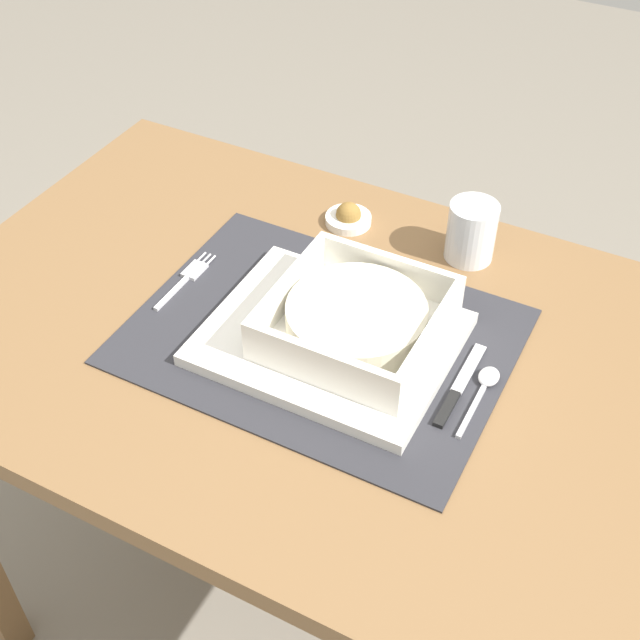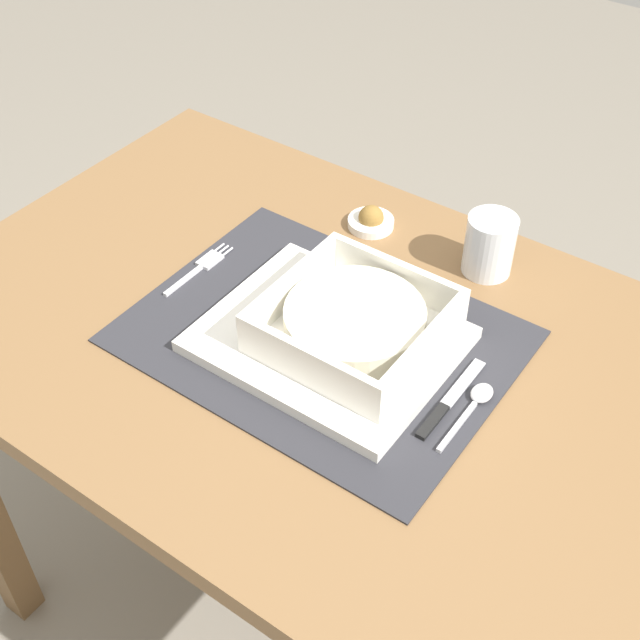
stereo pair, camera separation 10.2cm
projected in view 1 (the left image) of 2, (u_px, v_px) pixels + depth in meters
ground_plane at (307, 617)px, 1.55m from camera, size 6.00×6.00×0.00m
dining_table at (302, 389)px, 1.13m from camera, size 0.98×0.67×0.72m
placemat at (320, 337)px, 1.05m from camera, size 0.46×0.34×0.00m
serving_plate at (330, 339)px, 1.03m from camera, size 0.29×0.24×0.02m
porridge_bowl at (356, 320)px, 1.01m from camera, size 0.20×0.20×0.06m
fork at (188, 276)px, 1.12m from camera, size 0.02×0.13×0.00m
spoon at (485, 384)px, 0.98m from camera, size 0.02×0.12×0.01m
butter_knife at (457, 389)px, 0.98m from camera, size 0.01×0.14×0.01m
drinking_glass at (471, 235)px, 1.14m from camera, size 0.07×0.07×0.08m
condiment_saucer at (348, 217)px, 1.21m from camera, size 0.07×0.07×0.04m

